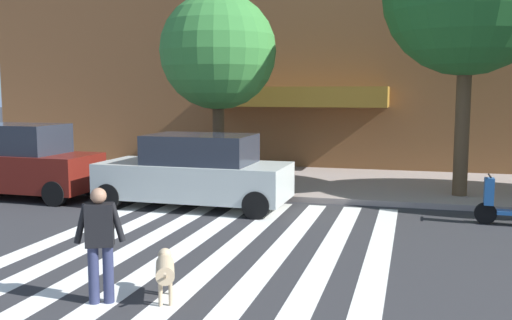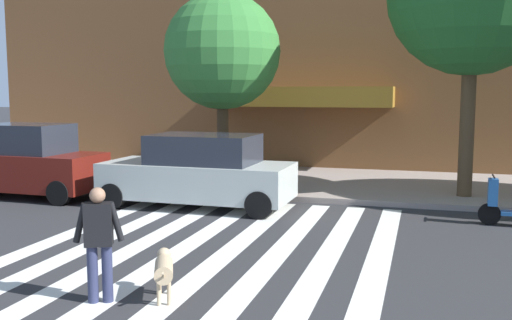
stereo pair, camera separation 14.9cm
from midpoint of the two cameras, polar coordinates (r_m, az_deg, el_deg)
name	(u,v)px [view 1 (the left image)]	position (r m, az deg, el deg)	size (l,w,h in m)	color
ground_plane	(164,287)	(9.11, -9.59, -12.22)	(160.00, 160.00, 0.00)	#2B2B2D
sidewalk_far	(296,182)	(18.50, 3.71, -2.13)	(80.00, 6.00, 0.15)	gray
crosswalk_stripes	(158,286)	(9.15, -10.15, -12.13)	(6.75, 13.61, 0.01)	silver
parked_car_near_curb	(18,163)	(17.42, -22.65, -0.28)	(4.62, 1.97, 2.04)	#5C1710
parked_car_behind_first	(196,172)	(14.78, -6.25, -1.20)	(4.84, 2.10, 1.86)	#B1B8B3
street_tree_nearest	(218,52)	(17.09, -4.03, 10.59)	(3.39, 3.39, 5.65)	#4C3823
pedestrian_dog_walker	(100,239)	(8.38, -15.65, -7.48)	(0.68, 0.38, 1.64)	#282D4C
dog_on_leash	(165,269)	(8.47, -9.47, -10.55)	(0.55, 1.00, 0.65)	tan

